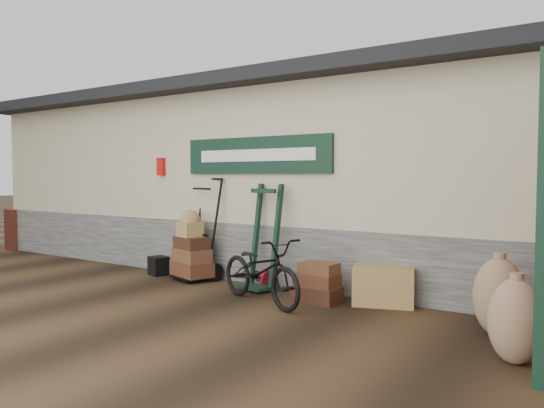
# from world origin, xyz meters

# --- Properties ---
(ground) EXTENTS (80.00, 80.00, 0.00)m
(ground) POSITION_xyz_m (0.00, 0.00, 0.00)
(ground) COLOR black
(ground) RESTS_ON ground
(station_building) EXTENTS (14.40, 4.10, 3.20)m
(station_building) POSITION_xyz_m (-0.01, 2.74, 1.61)
(station_building) COLOR #4C4C47
(station_building) RESTS_ON ground
(porter_trolley) EXTENTS (0.97, 0.84, 1.64)m
(porter_trolley) POSITION_xyz_m (-1.24, 0.81, 0.82)
(porter_trolley) COLOR black
(porter_trolley) RESTS_ON ground
(green_barrow) EXTENTS (0.63, 0.57, 1.52)m
(green_barrow) POSITION_xyz_m (0.00, 0.74, 0.76)
(green_barrow) COLOR black
(green_barrow) RESTS_ON ground
(suitcase_stack) EXTENTS (0.62, 0.40, 0.53)m
(suitcase_stack) POSITION_xyz_m (1.04, 0.48, 0.27)
(suitcase_stack) COLOR #311A0F
(suitcase_stack) RESTS_ON ground
(wicker_hamper) EXTENTS (0.87, 0.71, 0.49)m
(wicker_hamper) POSITION_xyz_m (1.80, 0.85, 0.25)
(wicker_hamper) COLOR olive
(wicker_hamper) RESTS_ON ground
(black_trunk) EXTENTS (0.37, 0.34, 0.31)m
(black_trunk) POSITION_xyz_m (-2.07, 0.66, 0.15)
(black_trunk) COLOR black
(black_trunk) RESTS_ON ground
(bicycle) EXTENTS (1.11, 1.75, 0.96)m
(bicycle) POSITION_xyz_m (0.47, 0.02, 0.48)
(bicycle) COLOR black
(bicycle) RESTS_ON ground
(burlap_sack_left) EXTENTS (0.57, 0.50, 0.81)m
(burlap_sack_left) POSITION_xyz_m (3.29, 0.24, 0.41)
(burlap_sack_left) COLOR olive
(burlap_sack_left) RESTS_ON ground
(burlap_sack_right) EXTENTS (0.53, 0.47, 0.75)m
(burlap_sack_right) POSITION_xyz_m (3.58, -0.53, 0.38)
(burlap_sack_right) COLOR olive
(burlap_sack_right) RESTS_ON ground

